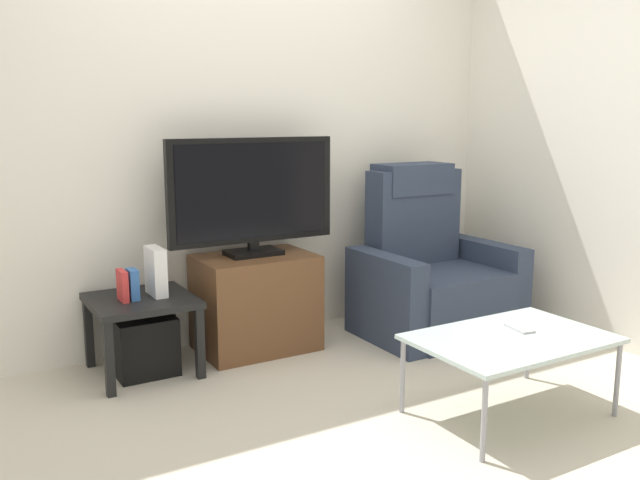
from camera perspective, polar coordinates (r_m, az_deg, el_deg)
ground_plane at (r=3.49m, az=1.08°, el=-13.02°), size 6.40×6.40×0.00m
wall_back at (r=4.21m, az=-7.02°, el=9.15°), size 6.40×0.06×2.60m
wall_side at (r=4.48m, az=22.35°, el=8.53°), size 0.06×4.48×2.60m
tv_stand at (r=4.08m, az=-5.43°, el=-5.26°), size 0.68×0.47×0.58m
television at (r=3.97m, az=-5.71°, el=3.91°), size 1.03×0.20×0.69m
recliner_armchair at (r=4.45m, az=9.36°, el=-2.91°), size 0.98×0.78×1.08m
side_table at (r=3.80m, az=-14.84°, el=-5.66°), size 0.54×0.54×0.42m
subwoofer_box at (r=3.86m, az=-14.70°, el=-8.52°), size 0.32×0.32×0.32m
book_leftmost at (r=3.72m, az=-16.35°, el=-3.73°), size 0.03×0.13×0.17m
book_middle at (r=3.73m, az=-15.53°, el=-3.64°), size 0.05×0.10×0.17m
game_console at (r=3.78m, az=-13.71°, el=-2.59°), size 0.07×0.20×0.26m
coffee_table at (r=3.29m, az=15.86°, el=-8.24°), size 0.90×0.60×0.38m
cell_phone at (r=3.39m, az=16.51°, el=-7.16°), size 0.09×0.16×0.01m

